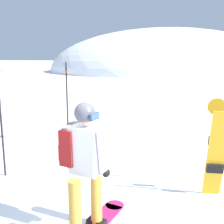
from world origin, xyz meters
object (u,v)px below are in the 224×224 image
object	(u,v)px
piste_marker_near	(0,110)
rock_dark	(76,130)
snowboarder_main	(84,167)
piste_marker_far	(67,99)
spare_snowboard	(216,150)

from	to	relation	value
piste_marker_near	rock_dark	xyz separation A→B (m)	(0.48, 3.47, -1.27)
snowboarder_main	rock_dark	xyz separation A→B (m)	(-1.42, 5.04, -0.92)
piste_marker_far	rock_dark	bearing A→B (deg)	98.34
spare_snowboard	piste_marker_far	distance (m)	3.78
piste_marker_near	piste_marker_far	xyz separation A→B (m)	(0.72, 1.82, -0.06)
spare_snowboard	piste_marker_far	xyz separation A→B (m)	(-3.01, 2.25, 0.39)
spare_snowboard	piste_marker_near	distance (m)	3.78
snowboarder_main	spare_snowboard	world-z (taller)	snowboarder_main
piste_marker_far	rock_dark	distance (m)	2.05
piste_marker_near	snowboarder_main	bearing A→B (deg)	-39.55
rock_dark	spare_snowboard	bearing A→B (deg)	-50.18
spare_snowboard	rock_dark	xyz separation A→B (m)	(-3.25, 3.89, -0.81)
spare_snowboard	piste_marker_near	bearing A→B (deg)	173.50
spare_snowboard	rock_dark	size ratio (longest dim) A/B	2.17
snowboarder_main	piste_marker_far	size ratio (longest dim) A/B	0.82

